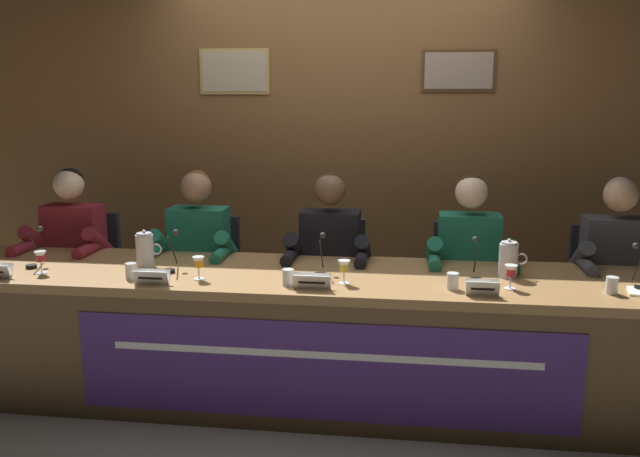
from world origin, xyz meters
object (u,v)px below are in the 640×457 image
(juice_glass_left, at_px, (198,264))
(nameplate_center, at_px, (313,282))
(water_pitcher_right_side, at_px, (509,260))
(water_cup_left, at_px, (131,272))
(juice_glass_far_left, at_px, (41,258))
(chair_far_right, at_px, (604,303))
(microphone_center, at_px, (321,261))
(microphone_far_right, at_px, (639,274))
(chair_right, at_px, (464,298))
(panelist_far_right, at_px, (617,268))
(panelist_left, at_px, (195,254))
(water_cup_center, at_px, (288,278))
(juice_glass_center, at_px, (344,267))
(chair_far_left, at_px, (87,283))
(nameplate_left, at_px, (152,277))
(microphone_left, at_px, (172,258))
(panelist_far_left, at_px, (69,250))
(microphone_far_left, at_px, (34,254))
(juice_glass_right, at_px, (511,272))
(water_cup_far_right, at_px, (612,286))
(nameplate_right, at_px, (482,288))
(chair_center, at_px, (332,293))
(chair_left, at_px, (206,288))
(panelist_center, at_px, (329,258))
(water_cup_right, at_px, (453,282))
(water_pitcher_left_side, at_px, (145,250))
(conference_table, at_px, (317,318))
(microphone_right, at_px, (476,266))

(juice_glass_left, xyz_separation_m, nameplate_center, (0.62, -0.10, -0.05))
(water_pitcher_right_side, bearing_deg, water_cup_left, -171.33)
(juice_glass_far_left, bearing_deg, chair_far_right, 14.16)
(microphone_center, xyz_separation_m, microphone_far_right, (1.62, -0.04, 0.00))
(chair_right, xyz_separation_m, panelist_far_right, (0.83, -0.20, 0.28))
(panelist_left, height_order, water_cup_center, panelist_left)
(juice_glass_center, bearing_deg, microphone_center, 132.21)
(water_cup_center, height_order, panelist_far_right, panelist_far_right)
(chair_far_left, xyz_separation_m, microphone_center, (1.68, -0.63, 0.37))
(nameplate_left, distance_m, microphone_left, 0.28)
(panelist_far_left, bearing_deg, microphone_far_left, -84.45)
(juice_glass_right, xyz_separation_m, water_cup_far_right, (0.48, -0.02, -0.05))
(microphone_far_right, bearing_deg, water_cup_center, -174.07)
(microphone_left, relative_size, nameplate_right, 1.35)
(microphone_far_left, bearing_deg, chair_center, 22.32)
(chair_left, relative_size, juice_glass_right, 7.29)
(juice_glass_far_left, bearing_deg, panelist_far_right, 10.73)
(water_cup_left, relative_size, nameplate_center, 0.44)
(microphone_far_left, relative_size, panelist_center, 0.18)
(water_cup_right, distance_m, water_pitcher_left_side, 1.72)
(juice_glass_far_left, distance_m, water_pitcher_left_side, 0.55)
(microphone_far_left, xyz_separation_m, microphone_center, (1.63, 0.04, 0.00))
(panelist_center, bearing_deg, water_cup_center, -101.45)
(juice_glass_far_left, bearing_deg, microphone_left, 12.00)
(microphone_far_left, distance_m, panelist_center, 1.69)
(nameplate_left, distance_m, chair_center, 1.29)
(chair_far_left, xyz_separation_m, water_cup_left, (0.69, -0.84, 0.33))
(water_cup_far_right, bearing_deg, water_cup_right, -177.98)
(juice_glass_far_left, relative_size, water_cup_right, 1.46)
(panelist_far_left, bearing_deg, nameplate_right, -15.73)
(nameplate_left, xyz_separation_m, chair_right, (1.66, 0.93, -0.33))
(chair_left, bearing_deg, water_cup_left, -99.72)
(juice_glass_center, relative_size, water_cup_center, 1.46)
(microphone_left, bearing_deg, juice_glass_left, -36.45)
(microphone_left, xyz_separation_m, water_pitcher_right_side, (1.83, 0.12, 0.02))
(chair_center, bearing_deg, panelist_center, -90.00)
(panelist_center, height_order, water_pitcher_right_side, panelist_center)
(water_cup_center, relative_size, juice_glass_right, 0.69)
(panelist_left, bearing_deg, water_cup_right, -21.76)
(water_cup_right, height_order, panelist_far_right, panelist_far_right)
(juice_glass_far_left, relative_size, microphone_center, 0.57)
(nameplate_right, height_order, water_pitcher_left_side, water_pitcher_left_side)
(conference_table, relative_size, microphone_center, 20.69)
(juice_glass_right, relative_size, water_pitcher_right_side, 0.59)
(chair_far_left, bearing_deg, microphone_right, -14.00)
(panelist_left, height_order, microphone_right, panelist_left)
(microphone_center, height_order, water_pitcher_left_side, microphone_center)
(juice_glass_left, xyz_separation_m, microphone_right, (1.45, 0.18, -0.01))
(nameplate_left, bearing_deg, microphone_left, 88.35)
(nameplate_right, bearing_deg, panelist_far_right, 40.27)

